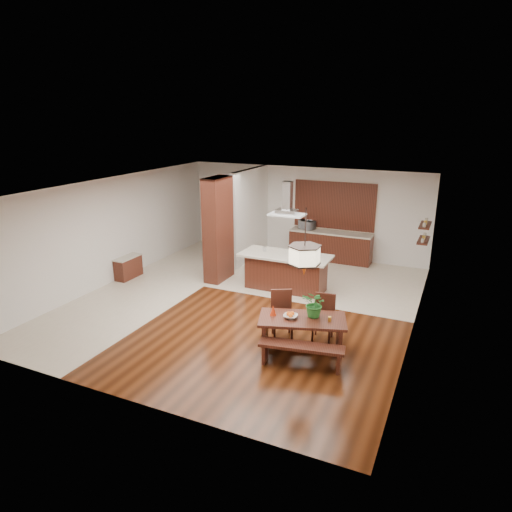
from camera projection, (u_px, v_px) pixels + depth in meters
The scene contains 25 objects.
room_shell at pixel (245, 222), 10.83m from camera, with size 9.00×9.04×2.92m.
tile_hallway at pixel (155, 285), 12.54m from camera, with size 2.50×9.00×0.01m, color beige.
tile_kitchen at pixel (322, 278), 13.13m from camera, with size 5.50×4.00×0.01m, color beige.
soffit_band at pixel (244, 187), 10.59m from camera, with size 8.00×9.00×0.02m, color #3C1C0F.
partition_pier at pixel (218, 230), 12.61m from camera, with size 0.45×1.00×2.90m, color #32150E.
partition_stub at pixel (250, 215), 14.44m from camera, with size 0.18×2.40×2.90m, color silver.
hallway_console at pixel (128, 267), 13.04m from camera, with size 0.37×0.88×0.63m, color #32150E.
hallway_doorway at pixel (230, 217), 16.03m from camera, with size 1.10×0.20×2.10m, color #32150E.
rear_counter at pixel (330, 246), 14.56m from camera, with size 2.60×0.62×0.95m.
kitchen_window at pixel (335, 205), 14.40m from camera, with size 2.60×0.08×1.50m, color #A46C31.
shelf_lower at pixel (423, 240), 11.76m from camera, with size 0.26×0.90×0.04m, color #32150E.
shelf_upper at pixel (425, 225), 11.64m from camera, with size 0.26×0.90×0.04m, color #32150E.
dining_table at pixel (302, 327), 8.97m from camera, with size 1.86×1.32×0.70m.
dining_bench at pixel (301, 356), 8.48m from camera, with size 1.58×0.35×0.45m, color #32150E, non-canonical shape.
dining_chair_left at pixel (282, 315), 9.51m from camera, with size 0.45×0.45×1.01m, color #32150E, non-canonical shape.
dining_chair_right at pixel (323, 318), 9.42m from camera, with size 0.43×0.43×0.96m, color #32150E, non-canonical shape.
pendant_lantern at pixel (305, 242), 8.45m from camera, with size 0.64×0.64×1.31m, color beige, non-canonical shape.
foliage_plant at pixel (315, 304), 8.89m from camera, with size 0.49×0.42×0.54m, color #246E28.
fruit_bowl at pixel (290, 316), 8.91m from camera, with size 0.28×0.28×0.07m, color beige.
napkin_cone at pixel (273, 310), 9.01m from camera, with size 0.13×0.13×0.20m, color #BB2B0D.
gold_ornament at pixel (330, 319), 8.77m from camera, with size 0.06×0.06×0.09m, color gold.
kitchen_island at pixel (286, 271), 12.14m from camera, with size 2.38×1.04×0.98m.
range_hood at pixel (287, 198), 11.56m from camera, with size 0.90×0.55×0.87m, color silver, non-canonical shape.
island_cup at pixel (301, 255), 11.75m from camera, with size 0.11×0.11×0.09m, color silver.
microwave at pixel (307, 225), 14.74m from camera, with size 0.49×0.33×0.27m, color #B1B2B8.
Camera 1 is at (4.63, -9.52, 4.53)m, focal length 32.00 mm.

